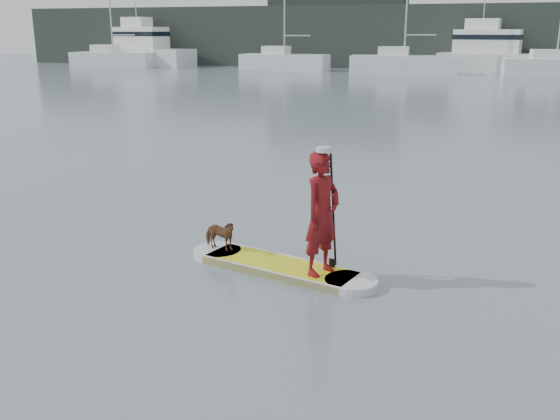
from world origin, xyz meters
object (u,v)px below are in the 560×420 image
(paddleboard, at_px, (280,267))
(motor_yacht_b, at_px, (146,48))
(sailboat_e, at_px, (555,66))
(motor_yacht_a, at_px, (493,53))
(sailboat_c, at_px, (284,61))
(dog, at_px, (220,235))
(paddler, at_px, (322,214))
(sailboat_a, at_px, (113,58))
(sailboat_d, at_px, (403,62))

(paddleboard, xyz_separation_m, motor_yacht_b, (-31.76, 50.59, 1.78))
(sailboat_e, xyz_separation_m, motor_yacht_a, (-4.87, 3.51, 0.87))
(sailboat_c, distance_m, sailboat_e, 23.50)
(dog, xyz_separation_m, motor_yacht_a, (3.95, 50.89, 1.34))
(paddleboard, relative_size, motor_yacht_a, 0.31)
(sailboat_c, bearing_deg, paddleboard, -70.16)
(paddler, distance_m, sailboat_c, 51.29)
(paddler, relative_size, sailboat_a, 0.15)
(sailboat_d, xyz_separation_m, sailboat_e, (12.24, 0.26, -0.11))
(paddleboard, height_order, dog, dog)
(sailboat_e, bearing_deg, paddleboard, -104.37)
(sailboat_c, relative_size, sailboat_e, 0.99)
(sailboat_d, distance_m, motor_yacht_b, 27.38)
(dog, bearing_deg, paddleboard, -96.01)
(paddler, relative_size, dog, 3.01)
(dog, xyz_separation_m, sailboat_a, (-32.76, 47.41, 0.50))
(sailboat_a, relative_size, motor_yacht_b, 1.21)
(dog, distance_m, motor_yacht_a, 51.06)
(paddler, bearing_deg, sailboat_e, 15.09)
(sailboat_d, distance_m, sailboat_e, 12.25)
(motor_yacht_b, bearing_deg, sailboat_e, 7.19)
(sailboat_d, bearing_deg, sailboat_a, 175.15)
(paddleboard, height_order, sailboat_a, sailboat_a)
(paddler, relative_size, motor_yacht_a, 0.18)
(sailboat_c, bearing_deg, sailboat_d, -3.24)
(paddler, bearing_deg, motor_yacht_a, 21.04)
(sailboat_a, xyz_separation_m, motor_yacht_a, (36.72, 3.49, 0.84))
(sailboat_a, height_order, sailboat_c, sailboat_a)
(motor_yacht_a, bearing_deg, sailboat_c, -163.90)
(sailboat_c, bearing_deg, sailboat_e, -0.03)
(paddler, distance_m, sailboat_d, 47.87)
(paddleboard, xyz_separation_m, sailboat_c, (-15.83, 48.38, 0.81))
(paddler, xyz_separation_m, dog, (-1.88, 0.46, -0.67))
(paddler, height_order, sailboat_a, sailboat_a)
(sailboat_a, xyz_separation_m, sailboat_d, (29.34, -0.29, 0.08))
(sailboat_e, xyz_separation_m, motor_yacht_b, (-39.42, 2.93, 0.99))
(sailboat_c, bearing_deg, motor_yacht_a, 10.27)
(sailboat_a, xyz_separation_m, sailboat_e, (41.58, -0.03, -0.03))
(dog, relative_size, sailboat_e, 0.05)
(dog, bearing_deg, paddler, -96.01)
(sailboat_d, relative_size, motor_yacht_b, 1.30)
(paddleboard, xyz_separation_m, motor_yacht_a, (2.79, 51.18, 1.66))
(dog, bearing_deg, motor_yacht_b, 39.01)
(sailboat_a, distance_m, sailboat_e, 41.58)
(motor_yacht_b, bearing_deg, motor_yacht_a, 12.41)
(sailboat_c, height_order, sailboat_d, sailboat_d)
(sailboat_e, height_order, motor_yacht_b, sailboat_e)
(sailboat_c, bearing_deg, motor_yacht_b, 173.81)
(sailboat_a, height_order, sailboat_e, sailboat_a)
(paddler, xyz_separation_m, motor_yacht_b, (-32.48, 50.76, 0.78))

